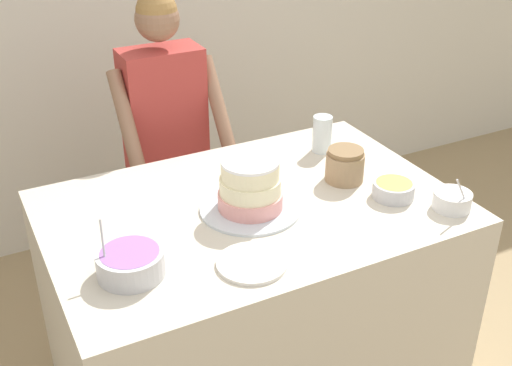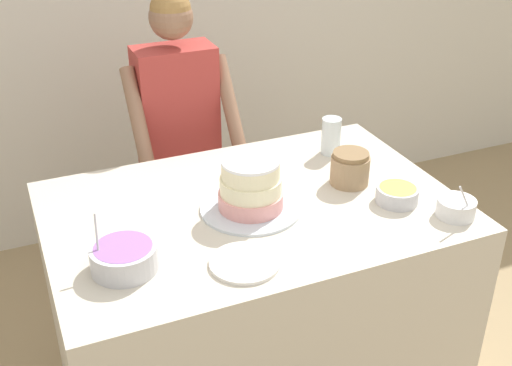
{
  "view_description": "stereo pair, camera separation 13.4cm",
  "coord_description": "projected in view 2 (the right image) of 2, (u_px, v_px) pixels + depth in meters",
  "views": [
    {
      "loc": [
        -0.87,
        -1.25,
        2.1
      ],
      "look_at": [
        -0.01,
        0.43,
        1.06
      ],
      "focal_mm": 45.0,
      "sensor_mm": 36.0,
      "label": 1
    },
    {
      "loc": [
        -0.75,
        -1.31,
        2.1
      ],
      "look_at": [
        -0.01,
        0.43,
        1.06
      ],
      "focal_mm": 45.0,
      "sensor_mm": 36.0,
      "label": 2
    }
  ],
  "objects": [
    {
      "name": "ceramic_plate",
      "position": [
        245.0,
        263.0,
        1.94
      ],
      "size": [
        0.22,
        0.22,
        0.01
      ],
      "color": "white",
      "rests_on": "counter"
    },
    {
      "name": "drinking_glass",
      "position": [
        331.0,
        136.0,
        2.58
      ],
      "size": [
        0.08,
        0.08,
        0.15
      ],
      "color": "silver",
      "rests_on": "counter"
    },
    {
      "name": "frosting_bowl_purple",
      "position": [
        124.0,
        257.0,
        1.9
      ],
      "size": [
        0.2,
        0.2,
        0.18
      ],
      "color": "silver",
      "rests_on": "counter"
    },
    {
      "name": "person_baker",
      "position": [
        178.0,
        126.0,
        2.87
      ],
      "size": [
        0.47,
        0.42,
        1.54
      ],
      "color": "#2D2D38",
      "rests_on": "ground_plane"
    },
    {
      "name": "cake",
      "position": [
        251.0,
        188.0,
        2.18
      ],
      "size": [
        0.35,
        0.35,
        0.19
      ],
      "color": "silver",
      "rests_on": "counter"
    },
    {
      "name": "stoneware_jar",
      "position": [
        350.0,
        168.0,
        2.36
      ],
      "size": [
        0.14,
        0.14,
        0.13
      ],
      "color": "#9E7F5B",
      "rests_on": "counter"
    },
    {
      "name": "frosting_bowl_white",
      "position": [
        456.0,
        207.0,
        2.17
      ],
      "size": [
        0.13,
        0.13,
        0.15
      ],
      "color": "white",
      "rests_on": "counter"
    },
    {
      "name": "counter",
      "position": [
        253.0,
        311.0,
        2.48
      ],
      "size": [
        1.42,
        0.96,
        0.95
      ],
      "color": "beige",
      "rests_on": "ground_plane"
    },
    {
      "name": "wall_back",
      "position": [
        135.0,
        6.0,
        3.36
      ],
      "size": [
        10.0,
        0.05,
        2.6
      ],
      "color": "silver",
      "rests_on": "ground_plane"
    },
    {
      "name": "frosting_bowl_yellow",
      "position": [
        397.0,
        194.0,
        2.25
      ],
      "size": [
        0.15,
        0.15,
        0.06
      ],
      "color": "silver",
      "rests_on": "counter"
    }
  ]
}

